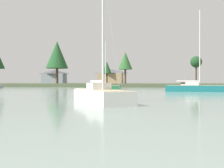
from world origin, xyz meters
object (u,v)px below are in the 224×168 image
(sailboat_green, at_px, (103,88))
(sailboat_white, at_px, (100,99))
(sailboat_teal, at_px, (195,90))
(cruiser_orange, at_px, (184,87))

(sailboat_green, distance_m, sailboat_white, 37.60)
(sailboat_white, distance_m, sailboat_teal, 27.23)
(sailboat_green, relative_size, sailboat_teal, 0.76)
(sailboat_teal, bearing_deg, sailboat_green, 145.62)
(sailboat_green, relative_size, sailboat_white, 0.93)
(sailboat_white, height_order, sailboat_teal, sailboat_teal)
(sailboat_teal, xyz_separation_m, cruiser_orange, (0.22, 16.11, 0.11))
(sailboat_teal, bearing_deg, cruiser_orange, 89.22)
(sailboat_green, distance_m, sailboat_teal, 21.89)
(sailboat_white, height_order, cruiser_orange, sailboat_white)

